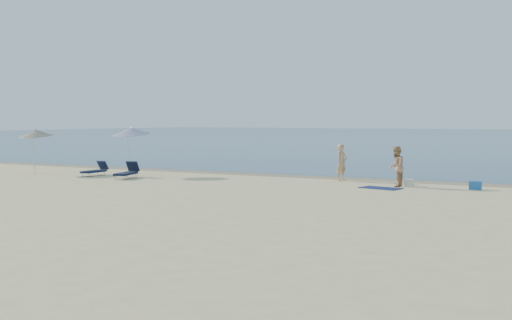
{
  "coord_description": "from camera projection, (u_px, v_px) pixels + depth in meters",
  "views": [
    {
      "loc": [
        12.38,
        -10.1,
        2.89
      ],
      "look_at": [
        -1.49,
        16.0,
        1.0
      ],
      "focal_mm": 45.0,
      "sensor_mm": 36.0,
      "label": 1
    }
  ],
  "objects": [
    {
      "name": "sea",
      "position": [
        509.0,
        137.0,
        103.01
      ],
      "size": [
        240.0,
        160.0,
        0.01
      ],
      "primitive_type": "cube",
      "color": "#0C2A4D",
      "rests_on": "ground"
    },
    {
      "name": "wet_sand_strip",
      "position": [
        314.0,
        177.0,
        31.98
      ],
      "size": [
        240.0,
        1.6,
        0.0
      ],
      "primitive_type": "cube",
      "color": "#847254",
      "rests_on": "ground"
    },
    {
      "name": "person_left",
      "position": [
        342.0,
        162.0,
        29.96
      ],
      "size": [
        0.56,
        0.72,
        1.73
      ],
      "primitive_type": "imported",
      "rotation": [
        0.0,
        0.0,
        1.31
      ],
      "color": "tan",
      "rests_on": "ground"
    },
    {
      "name": "person_right",
      "position": [
        396.0,
        167.0,
        27.32
      ],
      "size": [
        0.72,
        0.89,
        1.74
      ],
      "primitive_type": "imported",
      "rotation": [
        0.0,
        0.0,
        -1.49
      ],
      "color": "tan",
      "rests_on": "ground"
    },
    {
      "name": "beach_towel",
      "position": [
        381.0,
        188.0,
        26.73
      ],
      "size": [
        1.82,
        1.26,
        0.03
      ],
      "primitive_type": "cube",
      "rotation": [
        0.0,
        0.0,
        -0.22
      ],
      "color": "#0E1747",
      "rests_on": "ground"
    },
    {
      "name": "white_bag",
      "position": [
        409.0,
        183.0,
        27.6
      ],
      "size": [
        0.37,
        0.32,
        0.31
      ],
      "primitive_type": "cube",
      "rotation": [
        0.0,
        0.0,
        0.03
      ],
      "color": "silver",
      "rests_on": "ground"
    },
    {
      "name": "blue_cooler",
      "position": [
        475.0,
        185.0,
        26.23
      ],
      "size": [
        0.54,
        0.41,
        0.36
      ],
      "primitive_type": "cube",
      "rotation": [
        0.0,
        0.0,
        0.12
      ],
      "color": "#1F5DAC",
      "rests_on": "ground"
    },
    {
      "name": "umbrella_near",
      "position": [
        132.0,
        131.0,
        32.93
      ],
      "size": [
        2.19,
        2.22,
        2.6
      ],
      "rotation": [
        0.0,
        0.0,
        -0.1
      ],
      "color": "silver",
      "rests_on": "ground"
    },
    {
      "name": "umbrella_far",
      "position": [
        36.0,
        133.0,
        33.89
      ],
      "size": [
        2.02,
        2.05,
        2.46
      ],
      "rotation": [
        0.0,
        0.0,
        -0.11
      ],
      "color": "silver",
      "rests_on": "ground"
    },
    {
      "name": "lounger_left",
      "position": [
        95.0,
        170.0,
        32.86
      ],
      "size": [
        0.61,
        1.67,
        0.73
      ],
      "rotation": [
        0.0,
        0.0,
        0.04
      ],
      "color": "#141D39",
      "rests_on": "ground"
    },
    {
      "name": "lounger_right",
      "position": [
        127.0,
        172.0,
        31.32
      ],
      "size": [
        1.03,
        1.91,
        0.8
      ],
      "rotation": [
        0.0,
        0.0,
        0.25
      ],
      "color": "black",
      "rests_on": "ground"
    }
  ]
}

